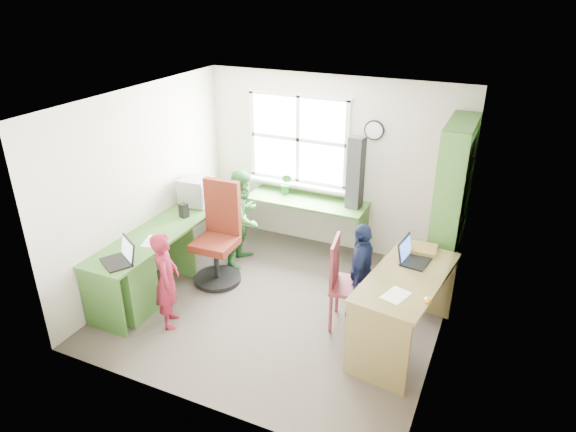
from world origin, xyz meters
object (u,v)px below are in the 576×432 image
object	(u,v)px
l_desk	(170,259)
right_desk	(405,295)
person_red	(167,280)
laptop_right	(412,256)
laptop_left	(121,257)
cd_tower	(356,173)
wooden_chair	(345,280)
crt_monitor	(196,191)
person_green	(244,217)
bookshelf	(450,214)
potted_plant	(286,184)
swivel_chair	(219,239)
person_navy	(361,271)

from	to	relation	value
l_desk	right_desk	distance (m)	2.77
person_red	laptop_right	bearing A→B (deg)	-97.92
laptop_left	cd_tower	size ratio (longest dim) A/B	0.48
wooden_chair	crt_monitor	world-z (taller)	crt_monitor
laptop_right	cd_tower	world-z (taller)	cd_tower
cd_tower	person_red	xyz separation A→B (m)	(-1.35, -2.27, -0.67)
laptop_right	person_green	world-z (taller)	person_green
bookshelf	wooden_chair	bearing A→B (deg)	-125.41
right_desk	cd_tower	xyz separation A→B (m)	(-1.05, 1.56, 0.62)
crt_monitor	potted_plant	bearing A→B (deg)	38.62
potted_plant	swivel_chair	bearing A→B (deg)	-105.77
laptop_right	person_green	bearing A→B (deg)	83.62
bookshelf	right_desk	bearing A→B (deg)	-98.47
laptop_right	laptop_left	bearing A→B (deg)	119.48
person_red	person_navy	size ratio (longest dim) A/B	0.97
right_desk	person_green	size ratio (longest dim) A/B	1.18
l_desk	laptop_right	size ratio (longest dim) A/B	7.80
potted_plant	person_green	xyz separation A→B (m)	(-0.28, -0.73, -0.26)
crt_monitor	person_red	bearing A→B (deg)	-71.93
wooden_chair	crt_monitor	distance (m)	2.44
wooden_chair	person_navy	xyz separation A→B (m)	(0.11, 0.23, 0.02)
laptop_right	potted_plant	bearing A→B (deg)	64.72
bookshelf	laptop_left	bearing A→B (deg)	-145.05
swivel_chair	crt_monitor	distance (m)	0.81
potted_plant	laptop_left	bearing A→B (deg)	-108.38
laptop_right	bookshelf	bearing A→B (deg)	-5.38
l_desk	laptop_right	xyz separation A→B (m)	(2.73, 0.49, 0.43)
laptop_left	person_red	distance (m)	0.54
l_desk	person_navy	bearing A→B (deg)	12.64
right_desk	swivel_chair	bearing A→B (deg)	179.40
bookshelf	potted_plant	size ratio (longest dim) A/B	6.82
person_red	person_green	world-z (taller)	person_green
swivel_chair	person_navy	xyz separation A→B (m)	(1.85, -0.04, 0.02)
swivel_chair	laptop_left	world-z (taller)	swivel_chair
bookshelf	laptop_left	xyz separation A→B (m)	(-3.05, -2.13, -0.19)
swivel_chair	person_green	bearing A→B (deg)	79.77
right_desk	laptop_right	size ratio (longest dim) A/B	4.02
crt_monitor	person_green	xyz separation A→B (m)	(0.65, 0.10, -0.29)
person_green	potted_plant	bearing A→B (deg)	-24.69
crt_monitor	person_red	distance (m)	1.63
laptop_left	bookshelf	bearing A→B (deg)	65.65
l_desk	laptop_right	bearing A→B (deg)	10.08
wooden_chair	potted_plant	size ratio (longest dim) A/B	3.33
laptop_left	potted_plant	distance (m)	2.58
right_desk	person_red	world-z (taller)	person_red
swivel_chair	person_red	world-z (taller)	swivel_chair
bookshelf	person_green	distance (m)	2.58
bookshelf	potted_plant	bearing A→B (deg)	172.13
wooden_chair	bookshelf	bearing A→B (deg)	45.34
crt_monitor	person_navy	xyz separation A→B (m)	(2.42, -0.45, -0.37)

